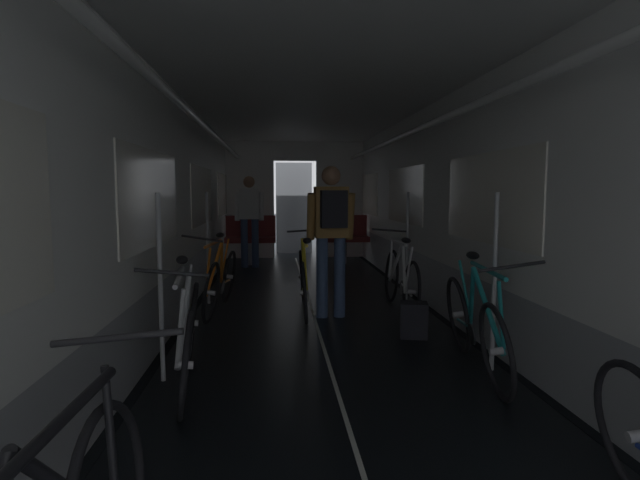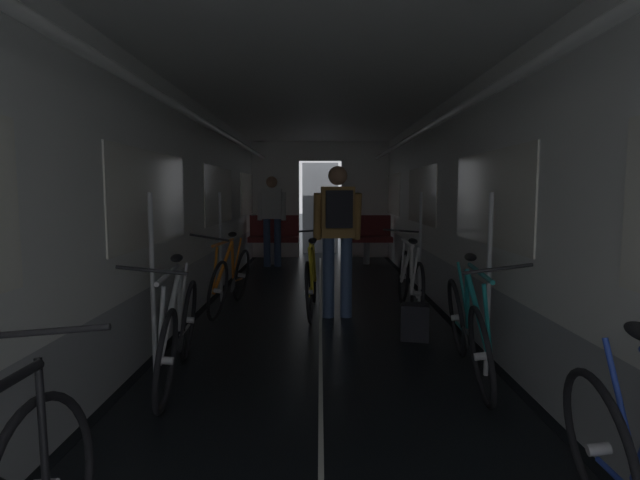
# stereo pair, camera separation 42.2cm
# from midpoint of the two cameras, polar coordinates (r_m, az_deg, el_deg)

# --- Properties ---
(train_car_shell) EXTENTS (3.14, 12.34, 2.57)m
(train_car_shell) POSITION_cam_midpoint_polar(r_m,az_deg,el_deg) (5.23, -2.78, 8.73)
(train_car_shell) COLOR black
(train_car_shell) RESTS_ON ground
(bench_seat_far_left) EXTENTS (0.98, 0.51, 0.95)m
(bench_seat_far_left) POSITION_cam_midpoint_polar(r_m,az_deg,el_deg) (9.75, -9.14, 0.55)
(bench_seat_far_left) COLOR gray
(bench_seat_far_left) RESTS_ON ground
(bench_seat_far_right) EXTENTS (0.98, 0.51, 0.95)m
(bench_seat_far_right) POSITION_cam_midpoint_polar(r_m,az_deg,el_deg) (9.79, 1.42, 0.64)
(bench_seat_far_right) COLOR gray
(bench_seat_far_right) RESTS_ON ground
(bicycle_orange) EXTENTS (0.50, 1.69, 0.96)m
(bicycle_orange) POSITION_cam_midpoint_polar(r_m,az_deg,el_deg) (6.01, -13.27, -4.44)
(bicycle_orange) COLOR black
(bicycle_orange) RESTS_ON ground
(bicycle_silver) EXTENTS (0.44, 1.69, 0.95)m
(bicycle_silver) POSITION_cam_midpoint_polar(r_m,az_deg,el_deg) (3.84, -17.84, -10.21)
(bicycle_silver) COLOR black
(bicycle_silver) RESTS_ON ground
(bicycle_teal) EXTENTS (0.44, 1.69, 0.96)m
(bicycle_teal) POSITION_cam_midpoint_polar(r_m,az_deg,el_deg) (4.06, 14.44, -9.30)
(bicycle_teal) COLOR black
(bicycle_teal) RESTS_ON ground
(bicycle_white) EXTENTS (0.44, 1.69, 0.95)m
(bicycle_white) POSITION_cam_midpoint_polar(r_m,az_deg,el_deg) (5.93, 7.15, -4.45)
(bicycle_white) COLOR black
(bicycle_white) RESTS_ON ground
(person_cyclist_aisle) EXTENTS (0.54, 0.39, 1.69)m
(person_cyclist_aisle) POSITION_cam_midpoint_polar(r_m,az_deg,el_deg) (5.51, -0.89, 1.47)
(person_cyclist_aisle) COLOR #384C75
(person_cyclist_aisle) RESTS_ON ground
(bicycle_yellow_in_aisle) EXTENTS (0.44, 1.69, 0.95)m
(bicycle_yellow_in_aisle) POSITION_cam_midpoint_polar(r_m,az_deg,el_deg) (5.84, -3.99, -4.56)
(bicycle_yellow_in_aisle) COLOR black
(bicycle_yellow_in_aisle) RESTS_ON ground
(person_standing_near_bench) EXTENTS (0.53, 0.23, 1.69)m
(person_standing_near_bench) POSITION_cam_midpoint_polar(r_m,az_deg,el_deg) (9.35, -9.33, 2.83)
(person_standing_near_bench) COLOR #384C75
(person_standing_near_bench) RESTS_ON ground
(backpack_on_floor) EXTENTS (0.30, 0.25, 0.34)m
(backpack_on_floor) POSITION_cam_midpoint_polar(r_m,az_deg,el_deg) (4.94, 8.20, -9.02)
(backpack_on_floor) COLOR black
(backpack_on_floor) RESTS_ON ground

